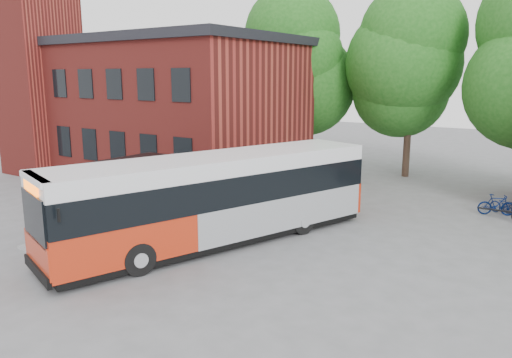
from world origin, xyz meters
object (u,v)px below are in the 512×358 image
Objects in this scene: city_bus at (218,200)px; bus_shelter at (122,198)px; bicycle_1 at (497,205)px; bicycle_0 at (506,206)px.

bus_shelter is at bearing -142.89° from city_bus.
bus_shelter is 4.34× the size of bicycle_1.
bicycle_0 is (8.41, 10.45, -1.24)m from city_bus.
bus_shelter is 4.05m from city_bus.
bus_shelter is at bearing 158.74° from bicycle_0.
bus_shelter is 17.00m from bicycle_0.
bicycle_1 is at bearing 69.54° from city_bus.
bicycle_1 is (11.86, 11.46, -0.97)m from bus_shelter.
city_bus is 12.99m from bicycle_1.
bicycle_1 is at bearing 44.00° from bus_shelter.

